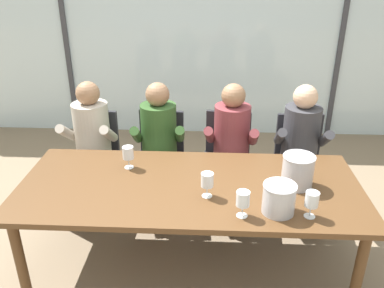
% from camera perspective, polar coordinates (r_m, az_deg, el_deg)
% --- Properties ---
extents(ground, '(14.00, 14.00, 0.00)m').
position_cam_1_polar(ground, '(4.05, 0.47, -7.29)').
color(ground, '#847056').
extents(window_glass_panel, '(7.61, 0.03, 2.60)m').
position_cam_1_polar(window_glass_panel, '(5.13, 1.35, 15.37)').
color(window_glass_panel, silver).
rests_on(window_glass_panel, ground).
extents(window_mullion_left, '(0.06, 0.06, 2.60)m').
position_cam_1_polar(window_mullion_left, '(5.43, -17.68, 14.80)').
color(window_mullion_left, '#38383D').
rests_on(window_mullion_left, ground).
extents(window_mullion_right, '(0.06, 0.06, 2.60)m').
position_cam_1_polar(window_mullion_right, '(5.34, 20.65, 14.23)').
color(window_mullion_right, '#38383D').
rests_on(window_mullion_right, ground).
extents(hillside_vineyard, '(13.61, 2.40, 2.05)m').
position_cam_1_polar(hillside_vineyard, '(8.18, 1.99, 17.12)').
color(hillside_vineyard, '#477A38').
rests_on(hillside_vineyard, ground).
extents(dining_table, '(2.41, 1.03, 0.72)m').
position_cam_1_polar(dining_table, '(2.85, -0.36, -6.88)').
color(dining_table, brown).
rests_on(dining_table, ground).
extents(chair_near_curtain, '(0.49, 0.49, 0.88)m').
position_cam_1_polar(chair_near_curtain, '(3.87, -13.84, -0.94)').
color(chair_near_curtain, '#232328').
rests_on(chair_near_curtain, ground).
extents(chair_left_of_center, '(0.48, 0.48, 0.88)m').
position_cam_1_polar(chair_left_of_center, '(3.76, -4.61, -1.02)').
color(chair_left_of_center, '#232328').
rests_on(chair_left_of_center, ground).
extents(chair_center, '(0.49, 0.49, 0.88)m').
position_cam_1_polar(chair_center, '(3.74, 4.97, -1.21)').
color(chair_center, '#232328').
rests_on(chair_center, ground).
extents(chair_right_of_center, '(0.46, 0.46, 0.88)m').
position_cam_1_polar(chair_right_of_center, '(3.80, 15.11, -1.59)').
color(chair_right_of_center, '#232328').
rests_on(chair_right_of_center, ground).
extents(person_beige_jumper, '(0.46, 0.61, 1.20)m').
position_cam_1_polar(person_beige_jumper, '(3.69, -14.39, 0.62)').
color(person_beige_jumper, '#B7AD9E').
rests_on(person_beige_jumper, ground).
extents(person_olive_shirt, '(0.48, 0.63, 1.20)m').
position_cam_1_polar(person_olive_shirt, '(3.56, -4.79, 0.43)').
color(person_olive_shirt, '#2D5123').
rests_on(person_olive_shirt, ground).
extents(person_maroon_top, '(0.48, 0.63, 1.20)m').
position_cam_1_polar(person_maroon_top, '(3.53, 5.63, 0.21)').
color(person_maroon_top, brown).
rests_on(person_maroon_top, ground).
extents(person_charcoal_jacket, '(0.48, 0.63, 1.20)m').
position_cam_1_polar(person_charcoal_jacket, '(3.61, 15.36, -0.00)').
color(person_charcoal_jacket, '#38383D').
rests_on(person_charcoal_jacket, ground).
extents(ice_bucket_primary, '(0.22, 0.22, 0.23)m').
position_cam_1_polar(ice_bucket_primary, '(2.84, 14.93, -3.68)').
color(ice_bucket_primary, '#B7B7BC').
rests_on(ice_bucket_primary, dining_table).
extents(ice_bucket_secondary, '(0.21, 0.21, 0.20)m').
position_cam_1_polar(ice_bucket_secondary, '(2.54, 12.36, -7.57)').
color(ice_bucket_secondary, '#B7B7BC').
rests_on(ice_bucket_secondary, dining_table).
extents(wine_glass_by_left_taster, '(0.08, 0.08, 0.17)m').
position_cam_1_polar(wine_glass_by_left_taster, '(2.63, 2.20, -5.31)').
color(wine_glass_by_left_taster, silver).
rests_on(wine_glass_by_left_taster, dining_table).
extents(wine_glass_near_bucket, '(0.08, 0.08, 0.17)m').
position_cam_1_polar(wine_glass_near_bucket, '(2.45, 7.31, -7.94)').
color(wine_glass_near_bucket, silver).
rests_on(wine_glass_near_bucket, dining_table).
extents(wine_glass_center_pour, '(0.08, 0.08, 0.17)m').
position_cam_1_polar(wine_glass_center_pour, '(2.53, 16.81, -7.66)').
color(wine_glass_center_pour, silver).
rests_on(wine_glass_center_pour, dining_table).
extents(wine_glass_by_right_taster, '(0.08, 0.08, 0.17)m').
position_cam_1_polar(wine_glass_by_right_taster, '(3.02, -9.14, -1.38)').
color(wine_glass_by_right_taster, silver).
rests_on(wine_glass_by_right_taster, dining_table).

